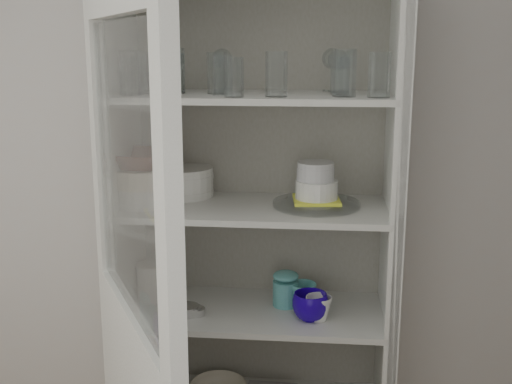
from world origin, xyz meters
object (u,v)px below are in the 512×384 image
Objects in this scene: pantry_cabinet at (258,282)px; white_canister at (152,281)px; goblet_0 at (166,65)px; plate_stack_back at (183,181)px; plate_stack_front at (142,195)px; terracotta_bowl at (141,159)px; cream_bowl at (141,177)px; mug_teal at (303,295)px; teal_jar at (286,291)px; white_ramekin at (317,189)px; measuring_cups at (187,310)px; goblet_2 at (338,69)px; yellow_trivet at (316,200)px; mug_white at (319,308)px; goblet_1 at (222,68)px; mug_blue at (310,306)px; glass_platter at (316,204)px; goblet_3 at (332,68)px; grey_bowl_stack at (315,184)px.

white_canister is at bearing -178.44° from pantry_cabinet.
goblet_0 is 0.44m from plate_stack_back.
terracotta_bowl is (0.00, 0.00, 0.13)m from plate_stack_front.
cream_bowl is 2.09× the size of mug_teal.
white_canister is (-0.52, 0.02, 0.01)m from teal_jar.
pantry_cabinet is 0.48m from plate_stack_back.
white_ramekin is (0.51, -0.11, 0.01)m from plate_stack_back.
plate_stack_back is at bearing 102.20° from measuring_cups.
goblet_2 reaches higher than teal_jar.
yellow_trivet reaches higher than mug_white.
terracotta_bowl is 1.79× the size of white_canister.
goblet_0 is 1.13× the size of goblet_1.
plate_stack_back is 1.42× the size of yellow_trivet.
white_canister is (-0.61, 0.14, 0.02)m from mug_blue.
white_canister is at bearing 175.32° from yellow_trivet.
glass_platter is (0.51, -0.11, -0.05)m from plate_stack_back.
goblet_0 reaches higher than white_ramekin.
yellow_trivet is at bearing 0.00° from glass_platter.
cream_bowl is 0.63m from white_ramekin.
white_canister is at bearing 160.72° from mug_white.
goblet_2 is at bearing 3.31° from white_canister.
yellow_trivet is (0.00, 0.00, 0.01)m from glass_platter.
white_canister is at bearing -178.10° from mug_blue.
terracotta_bowl is at bearing -166.86° from goblet_3.
white_canister is (-0.63, 0.05, -0.39)m from white_ramekin.
pantry_cabinet is at bearing 1.56° from white_canister.
pantry_cabinet is at bearing -10.09° from plate_stack_back.
goblet_0 is 0.99m from mug_teal.
white_canister reaches higher than mug_white.
terracotta_bowl reaches higher than plate_stack_front.
mug_white is at bearing -29.11° from goblet_1.
cream_bowl reaches higher than teal_jar.
terracotta_bowl is 1.54× the size of yellow_trivet.
mug_white is (0.57, -0.15, -0.85)m from goblet_0.
mug_white is 0.66m from white_canister.
cream_bowl is at bearing -90.00° from white_canister.
white_ramekin is at bearing -125.38° from goblet_2.
grey_bowl_stack is 0.75m from white_canister.
goblet_3 reaches higher than grey_bowl_stack.
goblet_1 is 0.55m from plate_stack_front.
yellow_trivet reaches higher than glass_platter.
yellow_trivet is 0.04m from white_ramekin.
goblet_3 is at bearing 68.77° from yellow_trivet.
goblet_3 is 0.86m from mug_white.
mug_white is (0.53, -0.20, -0.41)m from plate_stack_back.
mug_blue is 0.45m from measuring_cups.
glass_platter is 2.24× the size of white_canister.
mug_teal is (-0.04, 0.02, -0.43)m from grey_bowl_stack.
terracotta_bowl is at bearing 163.31° from measuring_cups.
plate_stack_back is at bearing 145.28° from mug_teal.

